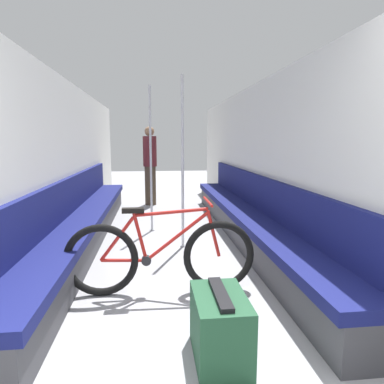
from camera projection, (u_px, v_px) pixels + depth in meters
wall_left at (58, 163)px, 4.49m from camera, size 0.10×10.39×2.28m
wall_right at (268, 161)px, 4.81m from camera, size 0.10×10.39×2.28m
bench_seat_row_left at (83, 223)px, 4.73m from camera, size 0.49×6.00×0.93m
bench_seat_row_right at (247, 219)px, 4.99m from camera, size 0.49×6.00×0.93m
bicycle at (161, 256)px, 3.20m from camera, size 1.79×0.46×0.89m
grab_pole_near at (151, 162)px, 5.32m from camera, size 0.08×0.08×2.26m
grab_pole_far at (183, 166)px, 4.50m from camera, size 0.08×0.08×2.26m
passenger_standing at (150, 165)px, 7.57m from camera, size 0.30×0.30×1.73m
luggage_bag at (220, 327)px, 2.25m from camera, size 0.34×0.55×0.47m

